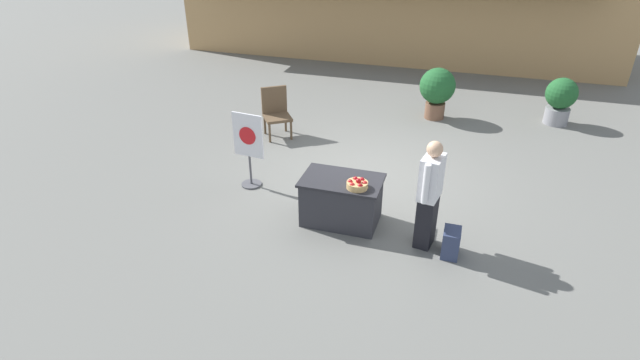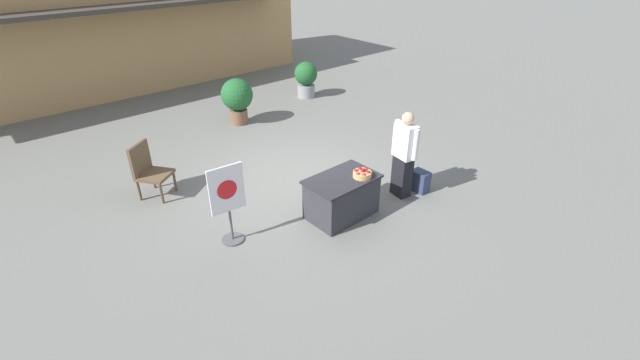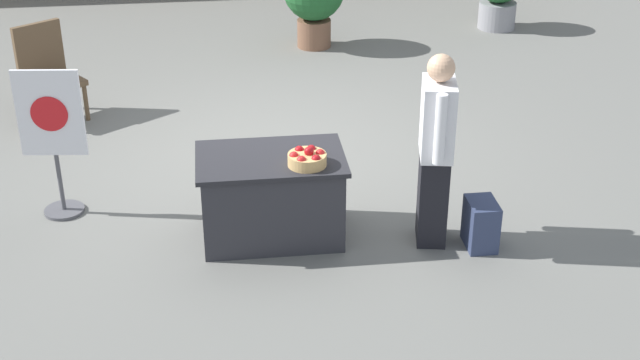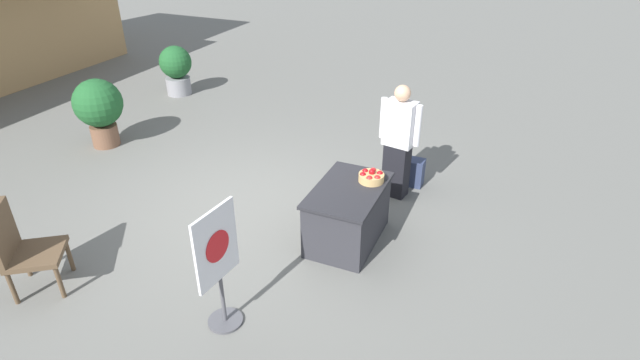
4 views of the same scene
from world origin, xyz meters
name	(u,v)px [view 2 (image 2 of 4)]	position (x,y,z in m)	size (l,w,h in m)	color
ground_plane	(295,181)	(0.00, 0.00, 0.00)	(120.00, 120.00, 0.00)	slate
storefront_building	(74,19)	(-1.14, 9.43, 2.14)	(13.76, 4.98, 4.27)	tan
display_table	(342,197)	(-0.12, -1.49, 0.38)	(1.24, 0.79, 0.75)	#2D2D33
apple_basket	(362,174)	(0.17, -1.68, 0.82)	(0.32, 0.32, 0.16)	tan
person_visitor	(404,155)	(1.22, -1.73, 0.85)	(0.33, 0.60, 1.67)	black
backpack	(420,181)	(1.61, -1.88, 0.21)	(0.24, 0.34, 0.42)	#2D3856
poster_board	(228,202)	(-1.96, -0.85, 0.75)	(0.57, 0.36, 1.37)	#4C4C51
patio_chair	(148,168)	(-2.36, 1.40, 0.57)	(0.77, 0.77, 1.06)	brown
potted_plant_near_right	(237,97)	(0.84, 3.43, 0.71)	(0.82, 0.82, 1.20)	brown
potted_plant_far_left	(306,78)	(3.55, 3.92, 0.60)	(0.70, 0.70, 1.07)	gray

